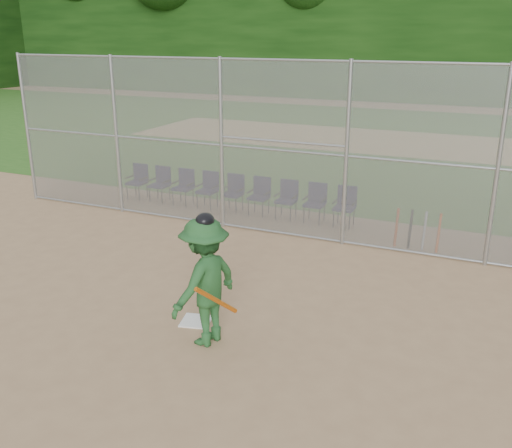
% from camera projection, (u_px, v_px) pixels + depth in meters
% --- Properties ---
extents(ground, '(100.00, 100.00, 0.00)m').
position_uv_depth(ground, '(191.00, 338.00, 8.85)').
color(ground, tan).
rests_on(ground, ground).
extents(grass_strip, '(100.00, 100.00, 0.00)m').
position_uv_depth(grass_strip, '(403.00, 143.00, 24.43)').
color(grass_strip, '#2B5C1B').
rests_on(grass_strip, ground).
extents(dirt_patch_far, '(24.00, 24.00, 0.00)m').
position_uv_depth(dirt_patch_far, '(403.00, 143.00, 24.42)').
color(dirt_patch_far, tan).
rests_on(dirt_patch_far, ground).
extents(backstop_fence, '(16.09, 0.09, 4.00)m').
position_uv_depth(backstop_fence, '(302.00, 149.00, 12.52)').
color(backstop_fence, gray).
rests_on(backstop_fence, ground).
extents(treeline, '(81.00, 60.00, 11.00)m').
position_uv_depth(treeline, '(422.00, 8.00, 24.40)').
color(treeline, black).
rests_on(treeline, ground).
extents(home_plate, '(0.57, 0.57, 0.02)m').
position_uv_depth(home_plate, '(196.00, 321.00, 9.35)').
color(home_plate, white).
rests_on(home_plate, ground).
extents(batter_at_plate, '(1.10, 1.43, 2.07)m').
position_uv_depth(batter_at_plate, '(205.00, 281.00, 8.45)').
color(batter_at_plate, '#215326').
rests_on(batter_at_plate, ground).
extents(spare_bats, '(0.96, 0.31, 0.85)m').
position_uv_depth(spare_bats, '(417.00, 230.00, 12.41)').
color(spare_bats, '#D84C14').
rests_on(spare_bats, ground).
extents(chair_0, '(0.54, 0.52, 0.96)m').
position_uv_depth(chair_0, '(137.00, 182.00, 16.16)').
color(chair_0, '#100E34').
rests_on(chair_0, ground).
extents(chair_1, '(0.54, 0.52, 0.96)m').
position_uv_depth(chair_1, '(159.00, 185.00, 15.87)').
color(chair_1, '#100E34').
rests_on(chair_1, ground).
extents(chair_2, '(0.54, 0.52, 0.96)m').
position_uv_depth(chair_2, '(183.00, 187.00, 15.57)').
color(chair_2, '#100E34').
rests_on(chair_2, ground).
extents(chair_3, '(0.54, 0.52, 0.96)m').
position_uv_depth(chair_3, '(207.00, 190.00, 15.28)').
color(chair_3, '#100E34').
rests_on(chair_3, ground).
extents(chair_4, '(0.54, 0.52, 0.96)m').
position_uv_depth(chair_4, '(232.00, 193.00, 14.99)').
color(chair_4, '#100E34').
rests_on(chair_4, ground).
extents(chair_5, '(0.54, 0.52, 0.96)m').
position_uv_depth(chair_5, '(259.00, 197.00, 14.70)').
color(chair_5, '#100E34').
rests_on(chair_5, ground).
extents(chair_6, '(0.54, 0.52, 0.96)m').
position_uv_depth(chair_6, '(286.00, 200.00, 14.40)').
color(chair_6, '#100E34').
rests_on(chair_6, ground).
extents(chair_7, '(0.54, 0.52, 0.96)m').
position_uv_depth(chair_7, '(314.00, 204.00, 14.11)').
color(chair_7, '#100E34').
rests_on(chair_7, ground).
extents(chair_8, '(0.54, 0.52, 0.96)m').
position_uv_depth(chair_8, '(344.00, 207.00, 13.82)').
color(chair_8, '#100E34').
rests_on(chair_8, ground).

